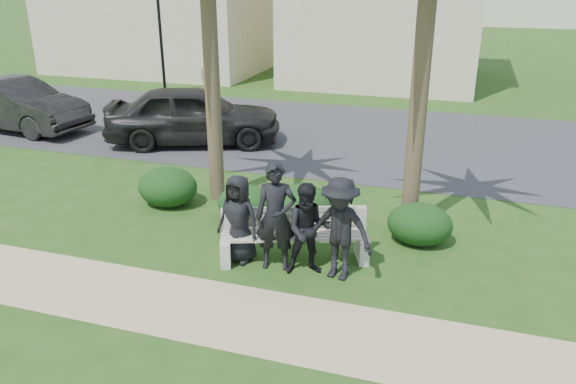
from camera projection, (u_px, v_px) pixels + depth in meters
name	position (u px, v px, depth m)	size (l,w,h in m)	color
ground	(284.00, 260.00, 9.70)	(160.00, 160.00, 0.00)	#1F4814
footpath	(245.00, 317.00, 8.11)	(30.00, 1.60, 0.01)	tan
asphalt_street	(366.00, 138.00, 16.79)	(160.00, 8.00, 0.01)	#2D2D30
street_lamp	(159.00, 18.00, 21.79)	(0.36, 0.36, 4.29)	black
park_bench	(295.00, 239.00, 9.59)	(2.69, 1.39, 0.88)	#ADA491
man_a	(239.00, 219.00, 9.45)	(0.75, 0.49, 1.54)	black
man_b	(276.00, 216.00, 9.17)	(0.67, 0.44, 1.85)	black
man_c	(309.00, 229.00, 9.04)	(0.76, 0.59, 1.56)	black
man_d	(339.00, 229.00, 8.87)	(1.11, 0.64, 1.72)	black
hedge_a	(167.00, 186.00, 11.88)	(1.29, 1.07, 0.84)	#0E3410
hedge_b	(247.00, 203.00, 11.10)	(1.18, 0.97, 0.77)	#0E3410
hedge_c	(243.00, 200.00, 11.41)	(0.96, 0.79, 0.62)	#0E3410
hedge_d	(302.00, 204.00, 10.97)	(1.27, 1.05, 0.83)	#0E3410
hedge_e	(420.00, 223.00, 10.22)	(1.18, 0.98, 0.77)	#0E3410
car_a	(194.00, 115.00, 15.96)	(1.97, 4.90, 1.67)	black
car_b	(17.00, 105.00, 17.37)	(1.65, 4.73, 1.56)	black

